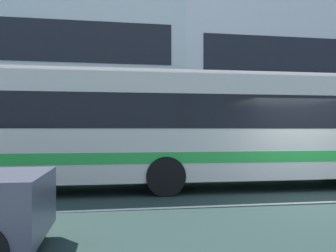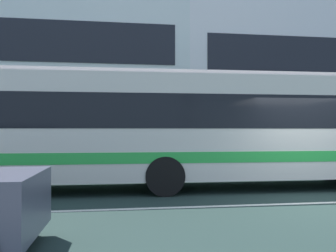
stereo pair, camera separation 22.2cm
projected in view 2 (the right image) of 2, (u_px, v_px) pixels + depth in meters
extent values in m
plane|color=#1F302C|center=(328.00, 203.00, 8.39)|extent=(160.00, 160.00, 0.00)
cube|color=silver|center=(328.00, 203.00, 8.39)|extent=(60.00, 0.16, 0.01)
cube|color=#265626|center=(155.00, 161.00, 14.21)|extent=(13.55, 1.10, 0.88)
cube|color=silver|center=(12.00, 70.00, 21.30)|extent=(19.44, 8.07, 10.29)
cube|color=beige|center=(187.00, 128.00, 10.47)|extent=(12.44, 2.71, 2.76)
cube|color=black|center=(187.00, 113.00, 10.48)|extent=(11.70, 2.71, 0.88)
cube|color=green|center=(187.00, 154.00, 10.47)|extent=(12.20, 2.73, 0.28)
cube|color=silver|center=(187.00, 77.00, 10.49)|extent=(11.94, 2.30, 0.12)
cylinder|color=black|center=(334.00, 165.00, 12.26)|extent=(1.01, 0.30, 1.00)
cylinder|color=black|center=(156.00, 167.00, 11.49)|extent=(1.01, 0.30, 1.00)
cylinder|color=black|center=(165.00, 176.00, 9.23)|extent=(1.01, 0.30, 1.00)
cylinder|color=black|center=(8.00, 169.00, 10.92)|extent=(1.01, 0.30, 1.00)
cylinder|color=black|center=(14.00, 216.00, 5.72)|extent=(0.64, 0.23, 0.64)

